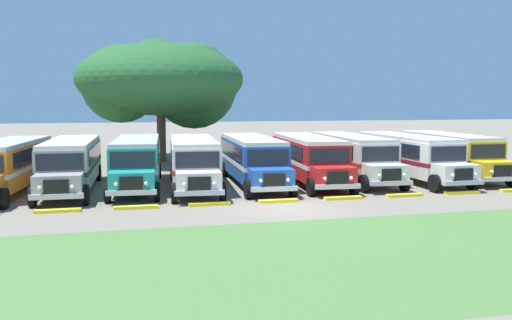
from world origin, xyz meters
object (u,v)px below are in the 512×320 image
(parked_bus_slot_2, at_px, (137,160))
(parked_bus_slot_8, at_px, (449,153))
(parked_bus_slot_3, at_px, (193,160))
(parked_bus_slot_1, at_px, (71,162))
(parked_bus_slot_7, at_px, (408,155))
(parked_bus_slot_0, at_px, (8,164))
(parked_bus_slot_4, at_px, (252,158))
(parked_bus_slot_6, at_px, (351,155))
(broad_shade_tree, at_px, (162,80))
(parked_bus_slot_5, at_px, (308,157))

(parked_bus_slot_2, height_order, parked_bus_slot_8, same)
(parked_bus_slot_8, bearing_deg, parked_bus_slot_3, -84.65)
(parked_bus_slot_1, height_order, parked_bus_slot_7, same)
(parked_bus_slot_0, height_order, parked_bus_slot_8, same)
(parked_bus_slot_4, bearing_deg, parked_bus_slot_1, -89.43)
(parked_bus_slot_6, height_order, broad_shade_tree, broad_shade_tree)
(parked_bus_slot_4, bearing_deg, parked_bus_slot_8, 93.26)
(parked_bus_slot_0, height_order, parked_bus_slot_4, same)
(parked_bus_slot_6, relative_size, broad_shade_tree, 0.72)
(parked_bus_slot_2, xyz_separation_m, parked_bus_slot_6, (13.39, -0.15, 0.00))
(parked_bus_slot_4, bearing_deg, parked_bus_slot_0, -88.75)
(parked_bus_slot_5, relative_size, broad_shade_tree, 0.72)
(parked_bus_slot_3, xyz_separation_m, parked_bus_slot_8, (17.19, 0.65, 0.00))
(parked_bus_slot_2, height_order, parked_bus_slot_5, same)
(parked_bus_slot_4, height_order, parked_bus_slot_7, same)
(parked_bus_slot_5, xyz_separation_m, parked_bus_slot_7, (6.63, -0.38, 0.00))
(parked_bus_slot_5, height_order, broad_shade_tree, broad_shade_tree)
(parked_bus_slot_7, bearing_deg, broad_shade_tree, -135.38)
(parked_bus_slot_1, height_order, parked_bus_slot_3, same)
(parked_bus_slot_5, height_order, parked_bus_slot_7, same)
(parked_bus_slot_0, height_order, parked_bus_slot_5, same)
(parked_bus_slot_3, height_order, broad_shade_tree, broad_shade_tree)
(parked_bus_slot_6, bearing_deg, parked_bus_slot_5, -80.74)
(parked_bus_slot_4, xyz_separation_m, broad_shade_tree, (-4.48, 14.01, 5.16))
(parked_bus_slot_7, distance_m, broad_shade_tree, 21.20)
(parked_bus_slot_0, bearing_deg, parked_bus_slot_8, 94.94)
(parked_bus_slot_6, bearing_deg, parked_bus_slot_8, 91.46)
(parked_bus_slot_1, bearing_deg, parked_bus_slot_6, 91.21)
(parked_bus_slot_5, distance_m, parked_bus_slot_8, 10.05)
(parked_bus_slot_5, xyz_separation_m, parked_bus_slot_8, (10.04, 0.36, 0.00))
(parked_bus_slot_0, distance_m, parked_bus_slot_3, 10.12)
(parked_bus_slot_3, relative_size, parked_bus_slot_5, 1.00)
(parked_bus_slot_5, bearing_deg, parked_bus_slot_2, -89.50)
(parked_bus_slot_3, height_order, parked_bus_slot_5, same)
(parked_bus_slot_2, bearing_deg, parked_bus_slot_8, 92.97)
(parked_bus_slot_2, bearing_deg, parked_bus_slot_6, 92.85)
(parked_bus_slot_3, relative_size, parked_bus_slot_6, 1.01)
(parked_bus_slot_1, relative_size, parked_bus_slot_6, 1.00)
(parked_bus_slot_4, bearing_deg, parked_bus_slot_3, -82.66)
(parked_bus_slot_3, distance_m, parked_bus_slot_5, 7.15)
(parked_bus_slot_7, xyz_separation_m, parked_bus_slot_8, (3.41, 0.74, 0.00))
(parked_bus_slot_0, xyz_separation_m, parked_bus_slot_5, (17.25, -0.21, 0.00))
(parked_bus_slot_8, xyz_separation_m, broad_shade_tree, (-18.05, 13.70, 5.16))
(parked_bus_slot_6, bearing_deg, parked_bus_slot_1, -87.89)
(parked_bus_slot_1, distance_m, parked_bus_slot_7, 20.60)
(parked_bus_slot_4, relative_size, broad_shade_tree, 0.72)
(parked_bus_slot_0, height_order, parked_bus_slot_3, same)
(parked_bus_slot_4, distance_m, broad_shade_tree, 15.59)
(parked_bus_slot_8, bearing_deg, parked_bus_slot_1, -86.68)
(parked_bus_slot_1, distance_m, parked_bus_slot_3, 6.85)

